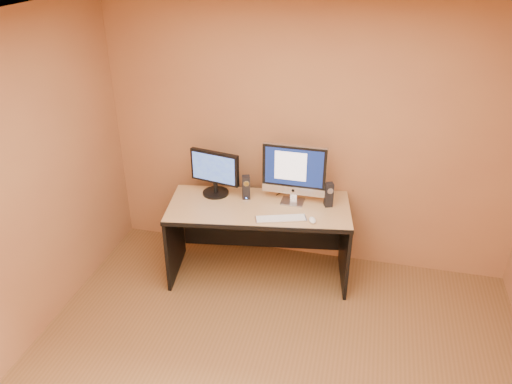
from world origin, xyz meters
TOP-DOWN VIEW (x-y plane):
  - walls at (0.00, 0.00)m, footprint 4.00×4.00m
  - ceiling at (0.00, 0.00)m, footprint 4.00×4.00m
  - desk at (-0.37, 1.51)m, footprint 1.78×0.99m
  - imac at (-0.08, 1.66)m, footprint 0.61×0.23m
  - second_monitor at (-0.84, 1.65)m, footprint 0.55×0.35m
  - speaker_left at (-0.53, 1.64)m, footprint 0.09×0.09m
  - speaker_right at (0.25, 1.67)m, footprint 0.09×0.10m
  - keyboard at (-0.13, 1.32)m, footprint 0.47×0.26m
  - mouse at (0.15, 1.34)m, footprint 0.09×0.12m
  - cable_a at (-0.12, 1.80)m, footprint 0.10×0.22m
  - cable_b at (-0.22, 1.84)m, footprint 0.09×0.18m

SIDE VIEW (x-z plane):
  - desk at x=-0.37m, z-range 0.00..0.78m
  - cable_a at x=-0.12m, z-range 0.78..0.79m
  - cable_b at x=-0.22m, z-range 0.78..0.79m
  - keyboard at x=-0.13m, z-range 0.78..0.80m
  - mouse at x=0.15m, z-range 0.78..0.82m
  - speaker_left at x=-0.53m, z-range 0.78..1.01m
  - speaker_right at x=0.25m, z-range 0.78..1.01m
  - second_monitor at x=-0.84m, z-range 0.78..1.23m
  - imac at x=-0.08m, z-range 0.78..1.36m
  - walls at x=0.00m, z-range 0.00..2.60m
  - ceiling at x=0.00m, z-range 2.60..2.60m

